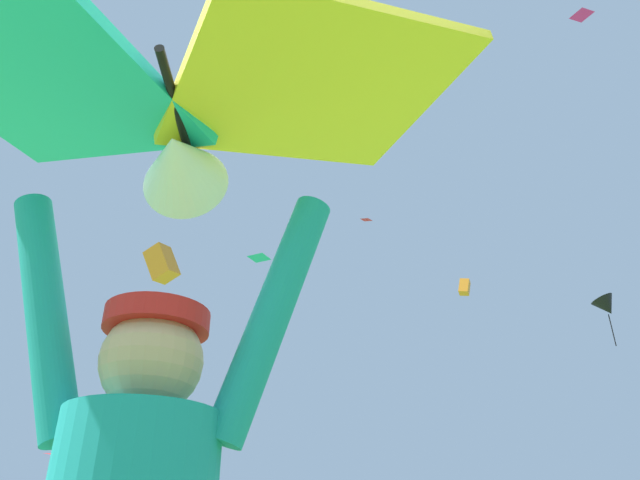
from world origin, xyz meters
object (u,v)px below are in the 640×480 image
at_px(held_stunt_kite, 180,110).
at_px(distant_kite_magenta_high_left, 582,14).
at_px(distant_kite_red_far_center, 366,219).
at_px(distant_kite_orange_mid_left, 464,287).
at_px(distant_kite_black_low_left, 606,306).
at_px(distant_kite_teal_mid_right, 259,257).
at_px(distant_kite_red_low_right, 57,454).
at_px(distant_kite_orange_high_right, 162,264).

height_order(held_stunt_kite, distant_kite_magenta_high_left, distant_kite_magenta_high_left).
bearing_deg(distant_kite_red_far_center, distant_kite_orange_mid_left, -29.91).
distance_m(distant_kite_red_far_center, distant_kite_orange_mid_left, 8.79).
bearing_deg(distant_kite_red_far_center, held_stunt_kite, -87.90).
bearing_deg(distant_kite_black_low_left, held_stunt_kite, -110.53).
xyz_separation_m(distant_kite_red_far_center, distant_kite_orange_mid_left, (5.21, -3.00, -6.41)).
bearing_deg(held_stunt_kite, distant_kite_red_far_center, 92.10).
relative_size(distant_kite_teal_mid_right, distant_kite_magenta_high_left, 1.90).
bearing_deg(distant_kite_red_low_right, distant_kite_orange_high_right, -26.93).
height_order(held_stunt_kite, distant_kite_red_low_right, distant_kite_red_low_right).
bearing_deg(distant_kite_black_low_left, distant_kite_orange_high_right, -138.89).
bearing_deg(distant_kite_black_low_left, distant_kite_red_low_right, -146.29).
bearing_deg(distant_kite_magenta_high_left, distant_kite_orange_high_right, 171.89).
height_order(distant_kite_orange_high_right, distant_kite_teal_mid_right, distant_kite_teal_mid_right).
xyz_separation_m(distant_kite_red_far_center, distant_kite_black_low_left, (12.20, -2.74, -7.81)).
bearing_deg(distant_kite_red_low_right, distant_kite_black_low_left, 33.71).
bearing_deg(distant_kite_teal_mid_right, held_stunt_kite, -76.07).
relative_size(distant_kite_orange_mid_left, distant_kite_magenta_high_left, 1.51).
bearing_deg(distant_kite_teal_mid_right, distant_kite_orange_high_right, -91.93).
height_order(distant_kite_teal_mid_right, distant_kite_magenta_high_left, distant_kite_magenta_high_left).
distance_m(distant_kite_red_far_center, distant_kite_orange_high_right, 22.03).
xyz_separation_m(held_stunt_kite, distant_kite_red_low_right, (-9.44, 15.76, 1.91)).
bearing_deg(distant_kite_magenta_high_left, distant_kite_teal_mid_right, 136.21).
xyz_separation_m(held_stunt_kite, distant_kite_magenta_high_left, (6.50, 12.38, 13.52)).
distance_m(distant_kite_black_low_left, distant_kite_magenta_high_left, 17.82).
xyz_separation_m(distant_kite_red_low_right, distant_kite_teal_mid_right, (3.39, 8.65, 10.51)).
bearing_deg(distant_kite_red_far_center, distant_kite_magenta_high_left, -68.78).
xyz_separation_m(distant_kite_black_low_left, distant_kite_red_low_right, (-20.46, -13.65, -9.00)).
distance_m(distant_kite_orange_mid_left, distant_kite_teal_mid_right, 11.15).
bearing_deg(distant_kite_orange_mid_left, distant_kite_magenta_high_left, -81.64).
bearing_deg(distant_kite_orange_high_right, distant_kite_red_low_right, 153.07).
height_order(held_stunt_kite, distant_kite_orange_high_right, distant_kite_orange_high_right).
bearing_deg(held_stunt_kite, distant_kite_teal_mid_right, 103.93).
height_order(distant_kite_red_far_center, distant_kite_orange_high_right, distant_kite_red_far_center).
relative_size(held_stunt_kite, distant_kite_red_low_right, 2.03).
xyz_separation_m(distant_kite_orange_mid_left, distant_kite_teal_mid_right, (-10.09, -4.74, 0.11)).
distance_m(distant_kite_orange_high_right, distant_kite_magenta_high_left, 14.55).
distance_m(held_stunt_kite, distant_kite_orange_high_right, 17.11).
bearing_deg(distant_kite_orange_high_right, distant_kite_red_far_center, 73.77).
height_order(distant_kite_orange_high_right, distant_kite_magenta_high_left, distant_kite_magenta_high_left).
xyz_separation_m(distant_kite_black_low_left, distant_kite_teal_mid_right, (-17.08, -5.00, 1.51)).
distance_m(held_stunt_kite, distant_kite_red_far_center, 37.23).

